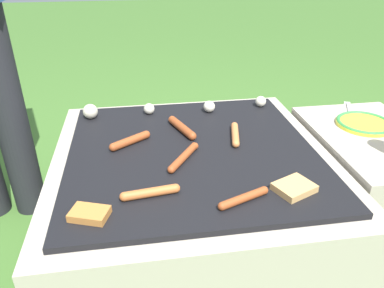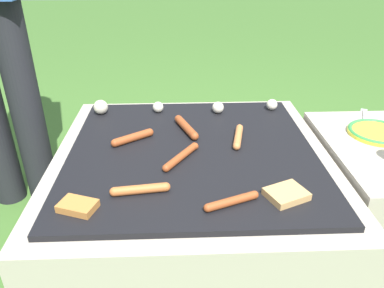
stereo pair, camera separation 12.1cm
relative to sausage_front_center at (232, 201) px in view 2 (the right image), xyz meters
The scene contains 14 objects.
ground_plane 0.53m from the sausage_front_center, 106.82° to the left, with size 14.00×14.00×0.00m, color #3D6628.
grill 0.38m from the sausage_front_center, 106.82° to the left, with size 0.90×0.90×0.42m.
side_ledge 0.68m from the sausage_front_center, 28.00° to the left, with size 0.39×0.57×0.42m.
sausage_front_left 0.36m from the sausage_front_center, 78.83° to the left, with size 0.06×0.16×0.02m.
sausage_front_right 0.27m from the sausage_front_center, 118.34° to the left, with size 0.12×0.16×0.02m.
sausage_front_center is the anchor object (origin of this frame).
sausage_mid_left 0.25m from the sausage_front_center, 165.80° to the left, with size 0.16×0.04×0.02m.
sausage_back_center 0.45m from the sausage_front_center, 103.55° to the left, with size 0.08×0.17×0.03m.
sausage_mid_right 0.46m from the sausage_front_center, 128.39° to the left, with size 0.14×0.10×0.03m.
bread_slice_left 0.15m from the sausage_front_center, ahead, with size 0.13×0.12×0.02m.
bread_slice_right 0.39m from the sausage_front_center, behind, with size 0.11×0.09×0.02m.
mushroom_row 0.63m from the sausage_front_center, 105.12° to the left, with size 0.73×0.07×0.06m.
plate_colorful 0.68m from the sausage_front_center, 33.72° to the left, with size 0.20×0.20×0.02m.
fork_utensil 0.78m from the sausage_front_center, 41.50° to the left, with size 0.09×0.18×0.01m.
Camera 2 is at (-0.04, -1.07, 1.02)m, focal length 35.00 mm.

